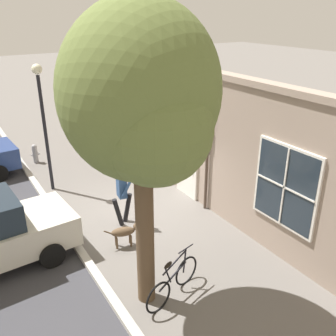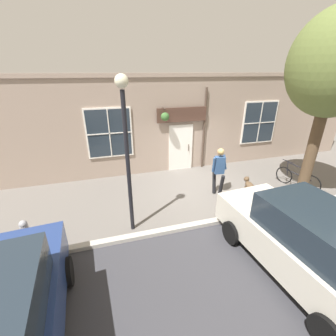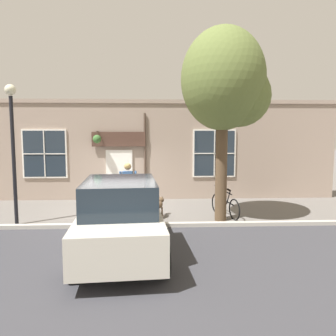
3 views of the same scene
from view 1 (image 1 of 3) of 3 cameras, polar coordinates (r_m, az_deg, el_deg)
name	(u,v)px [view 1 (image 1 of 3)]	position (r m, az deg, el deg)	size (l,w,h in m)	color
ground_plane	(132,214)	(11.50, -5.52, -7.02)	(90.00, 90.00, 0.00)	#66605B
storefront_facade	(197,135)	(11.73, 4.39, 4.96)	(0.95, 18.00, 4.19)	gray
pedestrian_walking	(122,189)	(10.57, -7.06, -3.21)	(0.67, 0.59, 1.80)	black
dog_on_leash	(125,231)	(9.91, -6.50, -9.58)	(1.00, 0.42, 0.65)	brown
street_tree_by_curb	(144,103)	(6.42, -3.64, 9.82)	(2.87, 2.78, 6.03)	brown
leaning_bicycle	(173,282)	(8.37, 0.79, -16.92)	(1.65, 0.62, 1.00)	black
street_lamp	(42,109)	(12.64, -18.61, 8.48)	(0.32, 0.32, 4.22)	black
fire_hydrant	(35,153)	(15.94, -19.60, 2.14)	(0.34, 0.20, 0.77)	#99999E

